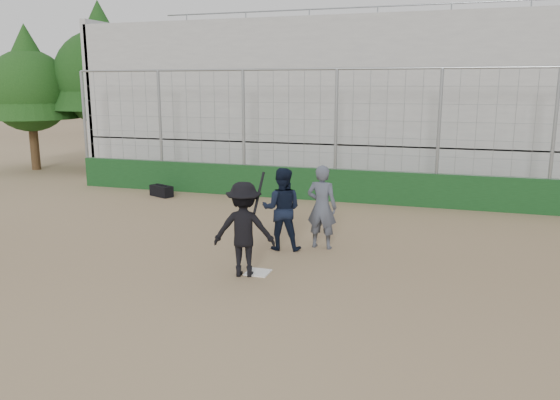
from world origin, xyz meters
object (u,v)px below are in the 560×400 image
(batter_at_plate, at_px, (244,229))
(equipment_bag, at_px, (161,191))
(catcher_crouched, at_px, (282,223))
(umpire, at_px, (322,211))

(batter_at_plate, xyz_separation_m, equipment_bag, (-5.29, 6.18, -0.72))
(batter_at_plate, height_order, catcher_crouched, batter_at_plate)
(catcher_crouched, relative_size, equipment_bag, 1.35)
(umpire, xyz_separation_m, equipment_bag, (-6.26, 4.01, -0.65))
(batter_at_plate, distance_m, equipment_bag, 8.16)
(batter_at_plate, xyz_separation_m, catcher_crouched, (0.18, 1.77, -0.29))
(catcher_crouched, xyz_separation_m, umpire, (0.79, 0.40, 0.23))
(batter_at_plate, bearing_deg, umpire, 65.82)
(batter_at_plate, relative_size, equipment_bag, 2.16)
(batter_at_plate, distance_m, umpire, 2.38)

